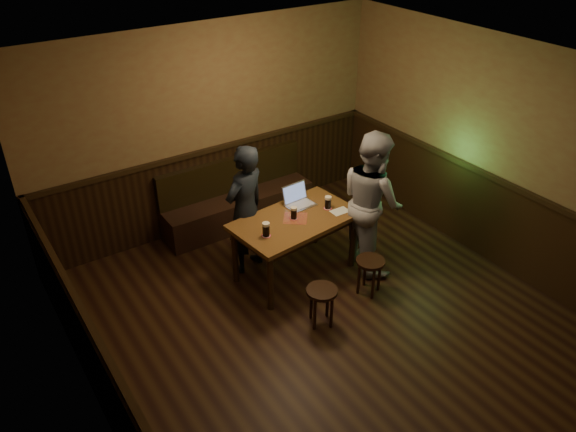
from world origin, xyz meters
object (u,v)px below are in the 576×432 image
(pint_left, at_px, (266,229))
(stool_right, at_px, (370,267))
(laptop, at_px, (298,200))
(bench, at_px, (238,203))
(stool_left, at_px, (322,296))
(pint_mid, at_px, (294,213))
(person_suit, at_px, (245,210))
(person_grey, at_px, (372,201))
(pub_table, at_px, (295,226))
(pint_right, at_px, (328,202))

(pint_left, bearing_deg, stool_right, -33.82)
(pint_left, xyz_separation_m, laptop, (0.70, 0.39, -0.02))
(bench, distance_m, stool_right, 2.30)
(stool_left, relative_size, laptop, 1.27)
(stool_left, height_order, laptop, laptop)
(pint_mid, relative_size, person_suit, 0.09)
(pint_mid, height_order, person_grey, person_grey)
(pint_left, height_order, laptop, laptop)
(bench, distance_m, stool_left, 2.39)
(bench, height_order, pint_left, pint_left)
(pub_table, height_order, laptop, laptop)
(stool_right, distance_m, person_suit, 1.63)
(laptop, xyz_separation_m, person_grey, (0.69, -0.58, 0.04))
(person_grey, bearing_deg, pint_left, 93.19)
(laptop, bearing_deg, stool_left, -116.53)
(stool_left, bearing_deg, pint_right, 50.30)
(pub_table, xyz_separation_m, pint_right, (0.46, -0.02, 0.19))
(pint_mid, xyz_separation_m, pint_right, (0.48, -0.03, 0.00))
(pub_table, bearing_deg, pint_mid, 148.73)
(pub_table, height_order, person_suit, person_suit)
(pint_left, xyz_separation_m, person_suit, (0.07, 0.58, -0.05))
(pint_right, height_order, person_grey, person_grey)
(bench, height_order, person_grey, person_grey)
(pint_mid, bearing_deg, pint_left, -163.95)
(person_suit, bearing_deg, pint_mid, 115.01)
(stool_left, height_order, pint_right, pint_right)
(bench, distance_m, person_suit, 1.20)
(stool_left, relative_size, person_suit, 0.28)
(stool_left, distance_m, person_suit, 1.46)
(pint_mid, bearing_deg, pub_table, -24.93)
(person_grey, bearing_deg, pint_right, 67.22)
(pint_left, bearing_deg, pint_right, 6.15)
(stool_left, distance_m, person_grey, 1.43)
(person_grey, bearing_deg, pint_mid, 81.48)
(person_suit, xyz_separation_m, person_grey, (1.33, -0.78, 0.07))
(pint_right, relative_size, person_suit, 0.10)
(bench, relative_size, laptop, 5.97)
(bench, relative_size, pint_left, 12.75)
(laptop, bearing_deg, pint_right, -52.96)
(pub_table, bearing_deg, bench, 83.66)
(pint_left, bearing_deg, person_suit, 83.57)
(person_suit, bearing_deg, pub_table, 115.70)
(bench, relative_size, pint_mid, 14.12)
(laptop, bearing_deg, bench, 96.63)
(stool_right, relative_size, pint_mid, 2.97)
(pint_left, distance_m, pint_mid, 0.49)
(pint_right, bearing_deg, pint_mid, 176.10)
(pint_left, xyz_separation_m, person_grey, (1.39, -0.19, 0.02))
(pint_mid, xyz_separation_m, laptop, (0.23, 0.25, -0.01))
(pint_left, relative_size, person_grey, 0.10)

